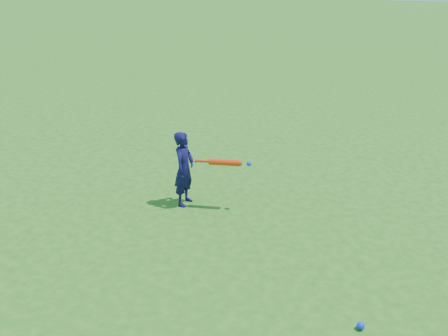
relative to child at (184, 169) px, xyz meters
name	(u,v)px	position (x,y,z in m)	size (l,w,h in m)	color
ground	(210,195)	(0.14, 0.36, -0.48)	(80.00, 80.00, 0.00)	#236317
child	(184,169)	(0.00, 0.00, 0.00)	(0.35, 0.23, 0.95)	#100D3F
ground_ball_blue	(361,326)	(2.62, -1.19, -0.44)	(0.07, 0.07, 0.07)	#0D2CE7
bat_swing	(226,163)	(0.51, 0.16, 0.13)	(0.65, 0.31, 0.08)	red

